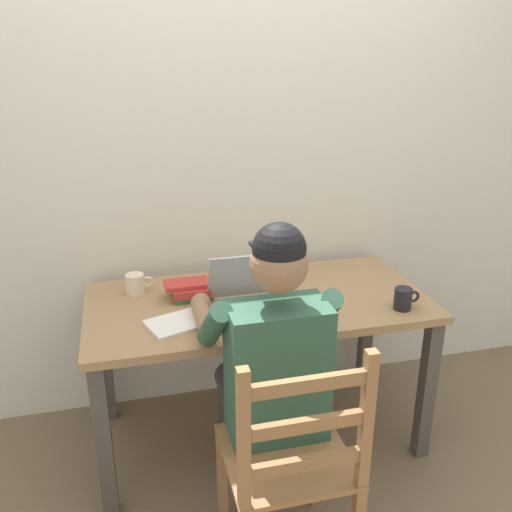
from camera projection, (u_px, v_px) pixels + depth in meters
name	position (u px, v px, depth m)	size (l,w,h in m)	color
ground_plane	(258.00, 433.00, 2.65)	(8.00, 8.00, 0.00)	brown
back_wall	(235.00, 146.00, 2.59)	(6.00, 0.04, 2.60)	silver
desk	(258.00, 318.00, 2.43)	(1.46, 0.72, 0.71)	#9E7A51
seated_person	(269.00, 361.00, 2.00)	(0.50, 0.60, 1.23)	#2D5642
wooden_chair	(291.00, 463.00, 1.83)	(0.42, 0.42, 0.93)	olive
laptop	(252.00, 299.00, 2.28)	(0.33, 0.31, 0.22)	#ADAFB2
computer_mouse	(326.00, 308.00, 2.27)	(0.06, 0.10, 0.03)	black
coffee_mug_white	(136.00, 284.00, 2.44)	(0.12, 0.08, 0.09)	beige
coffee_mug_dark	(404.00, 299.00, 2.29)	(0.11, 0.07, 0.09)	black
book_stack_main	(190.00, 289.00, 2.40)	(0.20, 0.17, 0.08)	#38844C
paper_pile_near_laptop	(177.00, 323.00, 2.17)	(0.22, 0.17, 0.01)	white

